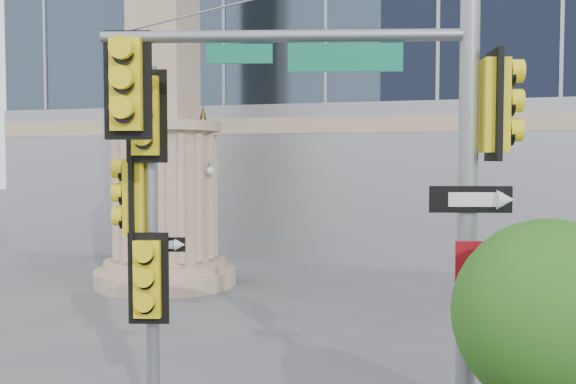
# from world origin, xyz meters

# --- Properties ---
(monument) EXTENTS (4.40, 4.40, 16.60)m
(monument) POSITION_xyz_m (-6.00, 9.00, 5.52)
(monument) COLOR tan
(monument) RESTS_ON ground
(main_signal_pole) EXTENTS (5.03, 1.65, 6.60)m
(main_signal_pole) POSITION_xyz_m (2.02, -1.09, 4.09)
(main_signal_pole) COLOR slate
(main_signal_pole) RESTS_ON ground
(secondary_signal_pole) EXTENTS (0.98, 0.71, 5.31)m
(secondary_signal_pole) POSITION_xyz_m (-1.35, -0.74, 3.12)
(secondary_signal_pole) COLOR slate
(secondary_signal_pole) RESTS_ON ground
(street_tree) EXTENTS (2.13, 2.08, 3.32)m
(street_tree) POSITION_xyz_m (4.10, -1.78, 2.19)
(street_tree) COLOR tan
(street_tree) RESTS_ON ground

